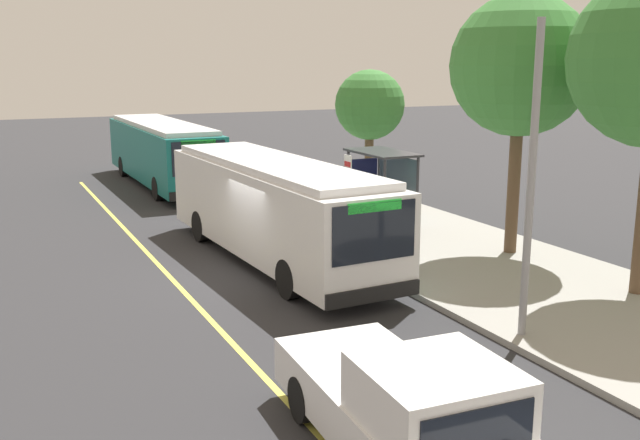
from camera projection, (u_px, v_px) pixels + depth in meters
ground_plane at (256, 274)px, 19.87m from camera, size 120.00×120.00×0.00m
sidewalk_curb at (438, 248)px, 22.39m from camera, size 44.00×6.40×0.15m
lane_stripe_center at (177, 284)px, 18.94m from camera, size 36.00×0.14×0.01m
transit_bus_main at (275, 206)px, 20.87m from camera, size 10.91×3.06×2.95m
transit_bus_second at (162, 151)px, 33.64m from camera, size 11.89×2.68×2.95m
pickup_truck at (409, 413)px, 10.26m from camera, size 5.50×2.29×1.85m
bus_shelter at (383, 170)px, 25.67m from camera, size 2.90×1.60×2.48m
waiting_bench at (384, 208)px, 25.55m from camera, size 1.60×0.48×0.95m
route_sign_post at (348, 187)px, 22.18m from camera, size 0.44×0.08×2.80m
pedestrian_commuter at (367, 203)px, 23.94m from camera, size 0.24×0.40×1.69m
street_tree_near_shelter at (521, 66)px, 20.43m from camera, size 4.02×4.02×7.46m
street_tree_upstreet at (370, 106)px, 29.22m from camera, size 2.82×2.82×5.24m
utility_pole at (531, 183)px, 14.43m from camera, size 0.16×0.16×6.40m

